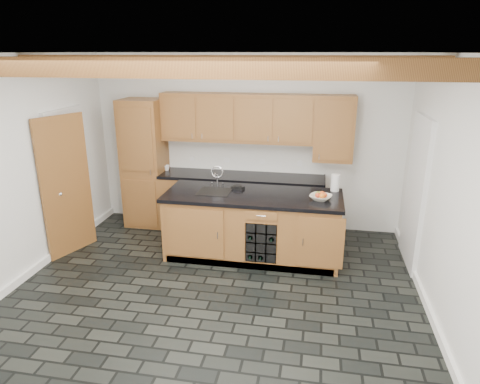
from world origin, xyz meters
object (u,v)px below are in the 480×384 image
object	(u,v)px
island	(253,225)
paper_towel	(335,183)
kitchen_scale	(238,187)
fruit_bowl	(321,197)

from	to	relation	value
island	paper_towel	bearing A→B (deg)	18.17
paper_towel	kitchen_scale	bearing A→B (deg)	-172.85
island	kitchen_scale	bearing A→B (deg)	142.93
kitchen_scale	island	bearing A→B (deg)	-21.15
island	paper_towel	size ratio (longest dim) A/B	10.37
island	fruit_bowl	bearing A→B (deg)	-4.25
island	fruit_bowl	xyz separation A→B (m)	(0.92, -0.07, 0.50)
paper_towel	fruit_bowl	bearing A→B (deg)	-114.29
fruit_bowl	paper_towel	size ratio (longest dim) A/B	1.18
kitchen_scale	fruit_bowl	bearing A→B (deg)	3.35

